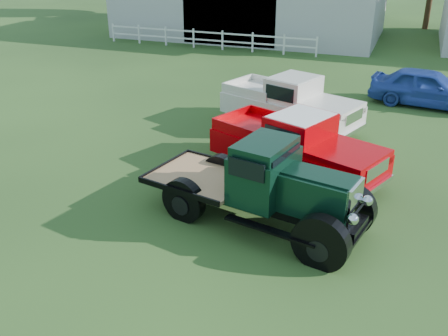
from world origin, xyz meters
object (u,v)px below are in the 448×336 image
at_px(white_pickup, 290,103).
at_px(misc_car_blue, 427,88).
at_px(vintage_flatbed, 260,183).
at_px(red_pickup, 296,145).

height_order(white_pickup, misc_car_blue, white_pickup).
xyz_separation_m(vintage_flatbed, misc_car_blue, (3.81, 11.70, -0.33)).
bearing_deg(misc_car_blue, red_pickup, 165.21).
relative_size(vintage_flatbed, white_pickup, 1.06).
distance_m(vintage_flatbed, white_pickup, 6.98).
bearing_deg(vintage_flatbed, white_pickup, 109.51).
height_order(red_pickup, misc_car_blue, red_pickup).
distance_m(white_pickup, misc_car_blue, 6.74).
bearing_deg(misc_car_blue, vintage_flatbed, 169.69).
relative_size(vintage_flatbed, red_pickup, 1.04).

